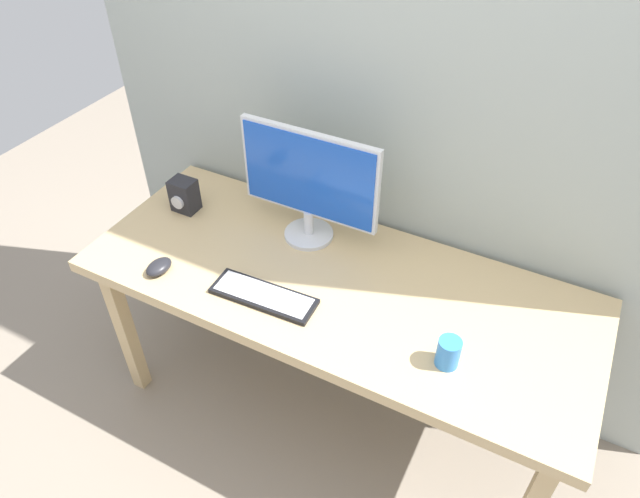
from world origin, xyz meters
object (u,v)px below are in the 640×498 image
object	(u,v)px
keyboard_primary	(264,296)
audio_controller	(184,195)
monitor	(309,182)
coffee_mug	(448,353)
mouse	(159,267)
desk	(335,295)

from	to	relation	value
keyboard_primary	audio_controller	xyz separation A→B (m)	(-0.54, 0.28, 0.06)
monitor	coffee_mug	world-z (taller)	monitor
mouse	audio_controller	size ratio (longest dim) A/B	0.77
keyboard_primary	audio_controller	size ratio (longest dim) A/B	2.74
keyboard_primary	coffee_mug	distance (m)	0.63
audio_controller	coffee_mug	xyz separation A→B (m)	(1.16, -0.26, -0.02)
desk	audio_controller	xyz separation A→B (m)	(-0.71, 0.09, 0.14)
keyboard_primary	audio_controller	world-z (taller)	audio_controller
coffee_mug	keyboard_primary	bearing A→B (deg)	-178.20
desk	monitor	xyz separation A→B (m)	(-0.20, 0.18, 0.31)
mouse	audio_controller	world-z (taller)	audio_controller
desk	keyboard_primary	size ratio (longest dim) A/B	4.87
mouse	coffee_mug	bearing A→B (deg)	10.18
desk	mouse	distance (m)	0.63
monitor	mouse	world-z (taller)	monitor
desk	mouse	bearing A→B (deg)	-156.79
monitor	keyboard_primary	distance (m)	0.43
keyboard_primary	coffee_mug	size ratio (longest dim) A/B	3.72
desk	monitor	bearing A→B (deg)	137.45
keyboard_primary	coffee_mug	xyz separation A→B (m)	(0.63, 0.02, 0.04)
audio_controller	desk	bearing A→B (deg)	-7.42
desk	monitor	world-z (taller)	monitor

